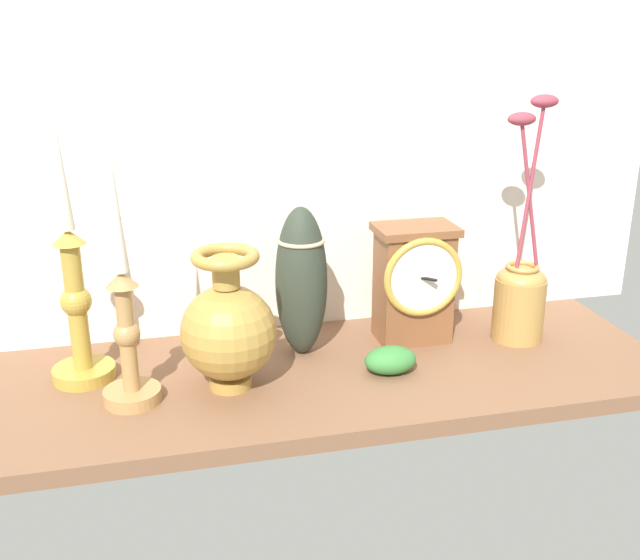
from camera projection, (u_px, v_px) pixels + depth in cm
name	position (u px, v px, depth cm)	size (l,w,h in cm)	color
ground_plane	(334.00, 375.00, 110.31)	(100.00, 36.00, 2.40)	brown
back_wall	(306.00, 129.00, 116.00)	(120.00, 2.00, 65.00)	white
mantel_clock	(414.00, 282.00, 116.55)	(12.57, 10.32, 18.75)	brown
candlestick_tall_left	(126.00, 324.00, 96.68)	(7.71, 7.71, 35.97)	#B1834D
candlestick_tall_center	(76.00, 303.00, 102.98)	(8.86, 8.86, 36.91)	#B19239
brass_vase_bulbous	(228.00, 328.00, 101.58)	(13.23, 13.23, 19.92)	#AF883D
brass_vase_jar	(520.00, 290.00, 117.56)	(8.36, 8.12, 38.30)	#B18644
tall_ceramic_vase	(301.00, 281.00, 111.21)	(7.82, 7.82, 23.12)	#2F392D
ivy_sprig	(390.00, 360.00, 107.91)	(7.73, 5.41, 3.95)	#387E39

